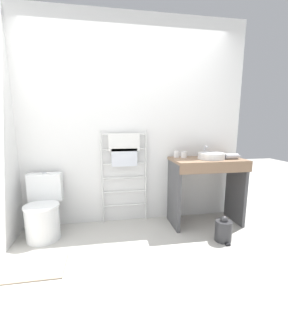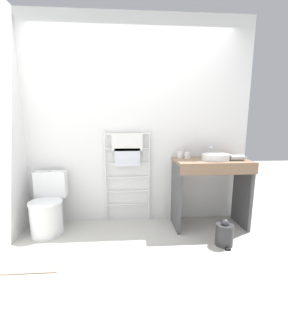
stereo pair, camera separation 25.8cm
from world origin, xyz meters
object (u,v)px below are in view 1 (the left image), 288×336
towel_radiator (124,157)px  toilet (43,212)px  sink_basin (211,156)px  cup_near_edge (184,155)px  cup_near_wall (177,154)px  hair_dryer (232,156)px  trash_bin (223,230)px

towel_radiator → toilet: bearing=-165.4°
sink_basin → cup_near_edge: 0.34m
toilet → cup_near_wall: cup_near_wall is taller
hair_dryer → sink_basin: bearing=168.1°
cup_near_edge → hair_dryer: size_ratio=0.37×
cup_near_edge → toilet: bearing=-175.0°
towel_radiator → trash_bin: 1.49m
toilet → sink_basin: 2.16m
toilet → cup_near_edge: size_ratio=9.10×
hair_dryer → toilet: bearing=178.5°
cup_near_edge → hair_dryer: (0.56, -0.21, -0.01)m
towel_radiator → hair_dryer: bearing=-13.2°
towel_radiator → cup_near_wall: bearing=-4.2°
cup_near_wall → cup_near_edge: size_ratio=1.02×
cup_near_wall → trash_bin: 1.10m
toilet → trash_bin: (2.04, -0.46, -0.17)m
toilet → sink_basin: bearing=-0.2°
hair_dryer → cup_near_edge: bearing=159.1°
sink_basin → cup_near_wall: cup_near_wall is taller
cup_near_wall → trash_bin: size_ratio=0.28×
cup_near_edge → towel_radiator: bearing=172.6°
toilet → hair_dryer: hair_dryer is taller
toilet → cup_near_wall: (1.68, 0.20, 0.62)m
toilet → trash_bin: size_ratio=2.47×
cup_near_wall → trash_bin: cup_near_wall is taller
towel_radiator → hair_dryer: (1.34, -0.32, 0.02)m
toilet → towel_radiator: 1.17m
toilet → cup_near_edge: cup_near_edge is taller
sink_basin → trash_bin: (-0.03, -0.46, -0.79)m
sink_basin → cup_near_wall: size_ratio=4.02×
toilet → cup_near_edge: (1.76, 0.15, 0.62)m
towel_radiator → sink_basin: bearing=-13.5°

